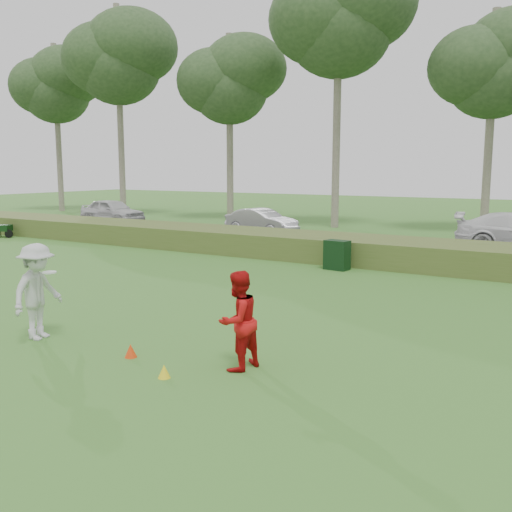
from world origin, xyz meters
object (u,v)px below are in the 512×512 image
Objects in this scene: cone_yellow at (164,371)px; car_left at (112,211)px; car_mid at (261,221)px; player_red at (238,321)px; player_white at (37,292)px; cone_orange at (131,351)px; utility_cabinet at (337,255)px.

car_left is (-19.67, 18.56, 0.70)m from cone_yellow.
car_mid is (10.76, -0.18, -0.10)m from car_left.
player_red is 19.93m from car_mid.
player_white reaches higher than player_red.
cone_orange reaches higher than cone_yellow.
cone_orange is 1.09× the size of cone_yellow.
player_white is 0.49× the size of car_mid.
utility_cabinet is (-1.56, 10.98, 0.39)m from cone_yellow.
car_left reaches higher than cone_yellow.
car_left reaches higher than cone_orange.
player_white is at bearing 173.49° from cone_yellow.
utility_cabinet is 0.23× the size of car_left.
utility_cabinet is at bearing 98.08° from cone_yellow.
cone_orange is (-2.04, -0.50, -0.74)m from player_red.
cone_yellow is 27.05m from car_left.
player_red is 0.43× the size of car_mid.
car_mid is at bearing -140.50° from player_red.
utility_cabinet reaches higher than cone_orange.
player_red is at bearing -140.95° from car_mid.
utility_cabinet is at bearing -108.30° from car_left.
player_white is 1.13× the size of player_red.
player_red reaches higher than cone_orange.
car_left is at bearing 163.99° from utility_cabinet.
car_left is at bearing 98.88° from car_mid.
car_mid reaches higher than cone_yellow.
player_white reaches higher than utility_cabinet.
car_mid is (-5.27, 17.97, -0.26)m from player_white.
car_mid is at bearing -86.52° from car_left.
cone_orange is 25.84m from car_left.
utility_cabinet is at bearing -20.97° from player_white.
car_left reaches higher than car_mid.
player_white is at bearing -94.40° from utility_cabinet.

